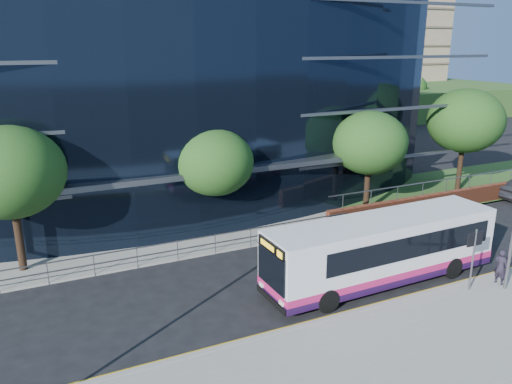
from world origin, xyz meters
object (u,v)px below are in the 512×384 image
tree_far_b (215,162)px  tree_dist_e (327,91)px  pedestrian (501,267)px  tree_dist_f (412,87)px  street_sign (474,247)px  tree_far_d (465,121)px  tree_far_c (370,143)px  tree_far_a (10,172)px  city_bus (384,249)px

tree_far_b → tree_dist_e: (27.00, 30.50, 0.33)m
tree_dist_e → pedestrian: tree_dist_e is taller
tree_dist_e → tree_dist_f: (16.00, 2.00, -0.33)m
street_sign → tree_dist_f: (35.50, 43.59, 2.06)m
tree_far_d → tree_far_c: bearing=-173.7°
street_sign → tree_dist_f: tree_dist_f is taller
tree_far_a → tree_far_b: 10.03m
tree_far_a → tree_far_b: size_ratio=1.15×
tree_far_a → city_bus: size_ratio=0.62×
tree_far_d → city_bus: size_ratio=0.66×
tree_dist_e → street_sign: bearing=-115.1°
tree_far_b → tree_dist_f: (43.00, 32.50, 0.00)m
tree_far_d → city_bus: tree_far_d is taller
street_sign → tree_far_a: 20.63m
tree_dist_e → pedestrian: size_ratio=4.02×
tree_far_a → tree_far_b: (10.00, 0.50, -0.65)m
tree_dist_e → tree_far_a: bearing=-140.0°
street_sign → tree_dist_e: size_ratio=0.43×
tree_far_b → pedestrian: (9.16, -11.24, -3.25)m
street_sign → tree_dist_e: tree_dist_e is taller
street_sign → tree_dist_e: (19.50, 41.59, 2.39)m
tree_far_b → tree_dist_e: size_ratio=0.93×
city_bus → pedestrian: 5.17m
tree_far_a → tree_dist_f: 62.44m
street_sign → pedestrian: size_ratio=1.73×
street_sign → tree_far_b: (-7.50, 11.09, 2.06)m
street_sign → tree_far_d: tree_far_d is taller
street_sign → tree_far_c: bearing=76.7°
tree_far_a → city_bus: (14.75, -8.12, -3.25)m
tree_far_a → tree_far_d: (29.00, 1.00, 0.33)m
tree_dist_f → pedestrian: 55.39m
tree_far_a → tree_dist_e: tree_far_a is taller
street_sign → tree_far_d: size_ratio=0.38×
tree_far_c → city_bus: 10.10m
tree_far_a → pedestrian: size_ratio=4.31×
street_sign → tree_far_a: tree_far_a is taller
tree_dist_f → city_bus: bearing=-132.9°
tree_far_b → tree_dist_f: size_ratio=1.00×
tree_dist_f → pedestrian: size_ratio=3.73×
city_bus → tree_dist_e: bearing=59.3°
tree_far_b → city_bus: size_ratio=0.54×
tree_far_b → tree_far_a: bearing=-177.1°
tree_far_a → city_bus: bearing=-28.8°
street_sign → tree_far_b: size_ratio=0.46×
tree_dist_f → tree_far_b: bearing=-142.9°
tree_far_c → tree_dist_f: tree_far_c is taller
tree_far_d → tree_far_a: bearing=-178.0°
tree_far_d → city_bus: (-14.25, -9.12, -3.58)m
tree_far_a → tree_far_d: 29.02m
tree_dist_e → city_bus: tree_dist_e is taller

